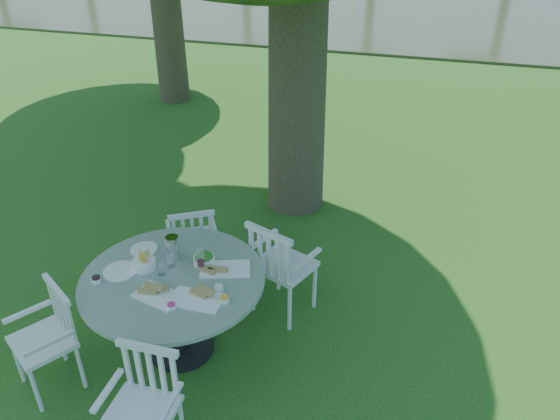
# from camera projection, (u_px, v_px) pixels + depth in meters

# --- Properties ---
(ground) EXTENTS (140.00, 140.00, 0.00)m
(ground) POSITION_uv_depth(u_px,v_px,m) (274.00, 294.00, 5.35)
(ground) COLOR #133E0D
(ground) RESTS_ON ground
(table) EXTENTS (1.47, 1.47, 0.78)m
(table) POSITION_uv_depth(u_px,v_px,m) (174.00, 291.00, 4.39)
(table) COLOR black
(table) RESTS_ON ground
(chair_ne) EXTENTS (0.63, 0.61, 0.98)m
(chair_ne) POSITION_uv_depth(u_px,v_px,m) (277.00, 264.00, 4.82)
(chair_ne) COLOR silver
(chair_ne) RESTS_ON ground
(chair_nw) EXTENTS (0.58, 0.57, 0.86)m
(chair_nw) POSITION_uv_depth(u_px,v_px,m) (193.00, 239.00, 5.28)
(chair_nw) COLOR silver
(chair_nw) RESTS_ON ground
(chair_sw) EXTENTS (0.60, 0.59, 0.88)m
(chair_sw) POSITION_uv_depth(u_px,v_px,m) (52.00, 330.00, 4.18)
(chair_sw) COLOR silver
(chair_sw) RESTS_ON ground
(chair_se) EXTENTS (0.45, 0.42, 0.88)m
(chair_se) POSITION_uv_depth(u_px,v_px,m) (146.00, 396.00, 3.64)
(chair_se) COLOR silver
(chair_se) RESTS_ON ground
(tableware) EXTENTS (1.18, 0.79, 0.22)m
(tableware) POSITION_uv_depth(u_px,v_px,m) (175.00, 267.00, 4.37)
(tableware) COLOR white
(tableware) RESTS_ON table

